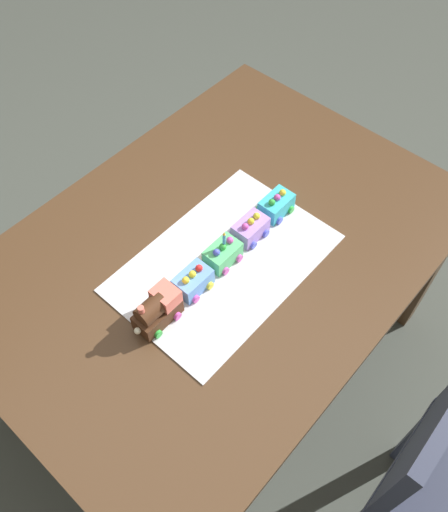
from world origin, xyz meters
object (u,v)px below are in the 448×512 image
chair (448,483)px  birthday_candle (224,238)px  cake_locomotive (157,309)px  cake_car_flatbed_turquoise (276,205)px  cake_car_tanker_lavender (250,229)px  cake_car_hopper_sky_blue (193,281)px  dining_table (219,268)px  cake_car_caboose_mint_green (223,254)px

chair → birthday_candle: bearing=88.3°
cake_locomotive → birthday_candle: (0.25, -0.00, 0.05)m
cake_car_flatbed_turquoise → chair: bearing=-106.6°
cake_car_tanker_lavender → cake_locomotive: bearing=180.0°
chair → cake_car_tanker_lavender: 0.86m
cake_locomotive → cake_car_tanker_lavender: bearing=-0.0°
cake_car_hopper_sky_blue → cake_car_flatbed_turquoise: size_ratio=1.00×
dining_table → birthday_candle: (-0.02, -0.04, 0.21)m
cake_locomotive → cake_car_tanker_lavender: (0.36, -0.00, -0.02)m
dining_table → cake_locomotive: 0.32m
cake_car_caboose_mint_green → birthday_candle: bearing=0.0°
dining_table → birthday_candle: 0.21m
cake_car_caboose_mint_green → birthday_candle: 0.07m
dining_table → cake_car_caboose_mint_green: size_ratio=14.00×
cake_car_tanker_lavender → birthday_candle: size_ratio=2.02×
dining_table → cake_car_flatbed_turquoise: cake_car_flatbed_turquoise is taller
dining_table → cake_car_caboose_mint_green: cake_car_caboose_mint_green is taller
dining_table → cake_car_hopper_sky_blue: cake_car_hopper_sky_blue is taller
chair → cake_car_tanker_lavender: (0.12, 0.79, 0.30)m
dining_table → birthday_candle: bearing=-119.8°
cake_car_caboose_mint_green → cake_car_tanker_lavender: same height
dining_table → chair: 0.85m
cake_locomotive → cake_car_tanker_lavender: cake_locomotive is taller
dining_table → cake_car_tanker_lavender: bearing=-24.6°
dining_table → cake_car_flatbed_turquoise: (0.21, -0.04, 0.14)m
dining_table → cake_locomotive: bearing=-171.6°
cake_car_hopper_sky_blue → cake_car_flatbed_turquoise: 0.35m
cake_car_hopper_sky_blue → cake_car_caboose_mint_green: 0.12m
chair → cake_car_caboose_mint_green: chair is taller
cake_car_tanker_lavender → dining_table: bearing=155.4°
cake_car_hopper_sky_blue → cake_car_caboose_mint_green: bearing=0.0°
birthday_candle → cake_locomotive: bearing=180.0°
cake_locomotive → cake_car_caboose_mint_green: (0.25, -0.00, -0.02)m
cake_locomotive → cake_car_caboose_mint_green: 0.25m
cake_car_caboose_mint_green → cake_car_tanker_lavender: 0.12m
cake_car_caboose_mint_green → chair: bearing=-90.0°
cake_car_hopper_sky_blue → cake_locomotive: bearing=180.0°
dining_table → chair: chair is taller
chair → cake_locomotive: same height
cake_car_tanker_lavender → cake_car_hopper_sky_blue: bearing=180.0°
cake_car_tanker_lavender → birthday_candle: (-0.11, 0.00, 0.07)m
cake_car_hopper_sky_blue → cake_car_flatbed_turquoise: (0.35, 0.00, 0.00)m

